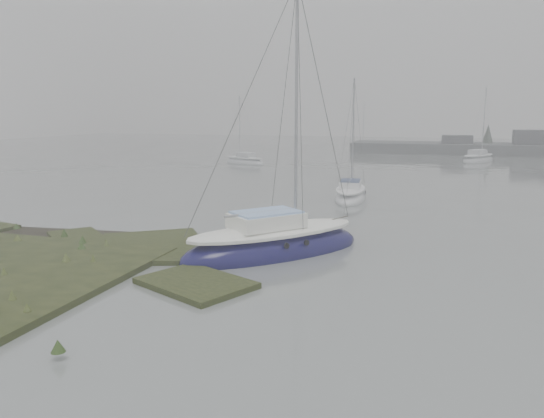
% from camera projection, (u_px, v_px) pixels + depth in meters
% --- Properties ---
extents(ground, '(160.00, 160.00, 0.00)m').
position_uv_depth(ground, '(344.00, 177.00, 45.93)').
color(ground, slate).
rests_on(ground, ground).
extents(sailboat_main, '(7.22, 7.76, 11.28)m').
position_uv_depth(sailboat_main, '(273.00, 245.00, 21.02)').
color(sailboat_main, '#0F0D3E').
rests_on(sailboat_main, ground).
extents(sailboat_white, '(2.41, 6.04, 8.34)m').
position_uv_depth(sailboat_white, '(350.00, 195.00, 34.21)').
color(sailboat_white, silver).
rests_on(sailboat_white, ground).
extents(sailboat_far_a, '(5.88, 4.26, 7.99)m').
position_uv_depth(sailboat_far_a, '(245.00, 161.00, 58.09)').
color(sailboat_far_a, silver).
rests_on(sailboat_far_a, ground).
extents(sailboat_far_b, '(4.82, 6.62, 9.01)m').
position_uv_depth(sailboat_far_b, '(478.00, 159.00, 60.37)').
color(sailboat_far_b, '#A2A7AB').
rests_on(sailboat_far_b, ground).
extents(sailboat_far_c, '(5.41, 1.85, 7.60)m').
position_uv_depth(sailboat_far_c, '(368.00, 149.00, 77.51)').
color(sailboat_far_c, silver).
rests_on(sailboat_far_c, ground).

